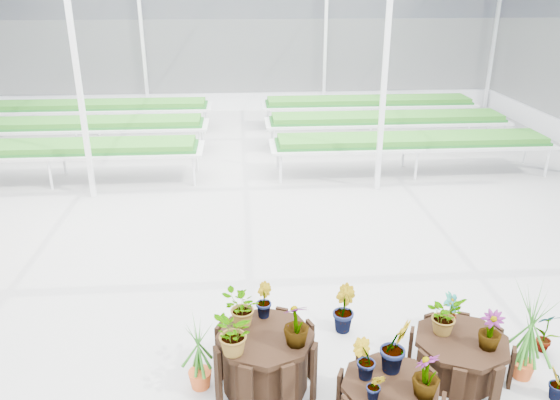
{
  "coord_description": "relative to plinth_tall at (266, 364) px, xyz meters",
  "views": [
    {
      "loc": [
        0.09,
        -6.85,
        4.2
      ],
      "look_at": [
        0.62,
        0.31,
        1.3
      ],
      "focal_mm": 35.0,
      "sensor_mm": 36.0,
      "label": 1
    }
  ],
  "objects": [
    {
      "name": "steel_frame",
      "position": [
        -0.29,
        2.07,
        1.88
      ],
      "size": [
        18.0,
        24.0,
        4.5
      ],
      "primitive_type": null,
      "color": "silver",
      "rests_on": "ground"
    },
    {
      "name": "nursery_benches",
      "position": [
        -0.29,
        9.27,
        0.05
      ],
      "size": [
        16.0,
        7.0,
        0.84
      ],
      "primitive_type": null,
      "color": "silver",
      "rests_on": "ground"
    },
    {
      "name": "plinth_tall",
      "position": [
        0.0,
        0.0,
        0.0
      ],
      "size": [
        1.42,
        1.42,
        0.73
      ],
      "primitive_type": "cylinder",
      "rotation": [
        0.0,
        0.0,
        -0.41
      ],
      "color": "black",
      "rests_on": "ground"
    },
    {
      "name": "nursery_plants",
      "position": [
        0.91,
        0.01,
        0.18
      ],
      "size": [
        4.68,
        3.07,
        1.31
      ],
      "color": "#2A6C1E",
      "rests_on": "ground"
    },
    {
      "name": "greenhouse_shell",
      "position": [
        -0.29,
        2.07,
        1.88
      ],
      "size": [
        18.0,
        24.0,
        4.5
      ],
      "primitive_type": null,
      "color": "white",
      "rests_on": "ground"
    },
    {
      "name": "ground_plane",
      "position": [
        -0.29,
        2.07,
        -0.37
      ],
      "size": [
        24.0,
        24.0,
        0.0
      ],
      "primitive_type": "plane",
      "color": "gray",
      "rests_on": "ground"
    },
    {
      "name": "plinth_low",
      "position": [
        2.2,
        0.1,
        -0.12
      ],
      "size": [
        1.41,
        1.41,
        0.49
      ],
      "primitive_type": "cylinder",
      "rotation": [
        0.0,
        0.0,
        0.37
      ],
      "color": "black",
      "rests_on": "ground"
    }
  ]
}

